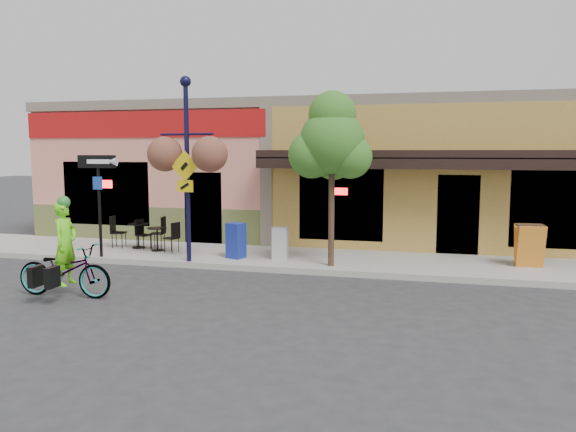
# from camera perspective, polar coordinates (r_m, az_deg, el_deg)

# --- Properties ---
(ground) EXTENTS (90.00, 90.00, 0.00)m
(ground) POSITION_cam_1_polar(r_m,az_deg,el_deg) (13.18, -2.24, -6.25)
(ground) COLOR #2D2D30
(ground) RESTS_ON ground
(sidewalk) EXTENTS (24.00, 3.00, 0.15)m
(sidewalk) POSITION_cam_1_polar(r_m,az_deg,el_deg) (15.05, -0.06, -4.34)
(sidewalk) COLOR #9E9B93
(sidewalk) RESTS_ON ground
(curb) EXTENTS (24.00, 0.12, 0.15)m
(curb) POSITION_cam_1_polar(r_m,az_deg,el_deg) (13.68, -1.58, -5.45)
(curb) COLOR #A8A59E
(curb) RESTS_ON ground
(building) EXTENTS (18.20, 8.20, 4.50)m
(building) POSITION_cam_1_polar(r_m,az_deg,el_deg) (20.16, 3.86, 4.65)
(building) COLOR #DD836D
(building) RESTS_ON ground
(bicycle) EXTENTS (2.07, 0.78, 1.07)m
(bicycle) POSITION_cam_1_polar(r_m,az_deg,el_deg) (12.23, -21.75, -5.16)
(bicycle) COLOR #9A180E
(bicycle) RESTS_ON ground
(cyclist_rider) EXTENTS (0.42, 0.63, 1.69)m
(cyclist_rider) POSITION_cam_1_polar(r_m,az_deg,el_deg) (12.15, -21.62, -3.76)
(cyclist_rider) COLOR #6BEF19
(cyclist_rider) RESTS_ON ground
(lamp_post) EXTENTS (1.53, 0.75, 4.63)m
(lamp_post) POSITION_cam_1_polar(r_m,az_deg,el_deg) (14.26, -10.20, 4.62)
(lamp_post) COLOR black
(lamp_post) RESTS_ON sidewalk
(one_way_sign) EXTENTS (1.05, 0.37, 2.68)m
(one_way_sign) POSITION_cam_1_polar(r_m,az_deg,el_deg) (15.53, -18.60, 0.94)
(one_way_sign) COLOR black
(one_way_sign) RESTS_ON sidewalk
(cafe_set_left) EXTENTS (1.65, 1.00, 0.93)m
(cafe_set_left) POSITION_cam_1_polar(r_m,az_deg,el_deg) (16.74, -14.98, -1.58)
(cafe_set_left) COLOR black
(cafe_set_left) RESTS_ON sidewalk
(cafe_set_right) EXTENTS (1.57, 1.09, 0.85)m
(cafe_set_right) POSITION_cam_1_polar(r_m,az_deg,el_deg) (16.14, -13.15, -1.96)
(cafe_set_right) COLOR black
(cafe_set_right) RESTS_ON sidewalk
(newspaper_box_blue) EXTENTS (0.52, 0.49, 0.92)m
(newspaper_box_blue) POSITION_cam_1_polar(r_m,az_deg,el_deg) (14.71, -5.31, -2.50)
(newspaper_box_blue) COLOR navy
(newspaper_box_blue) RESTS_ON sidewalk
(newspaper_box_grey) EXTENTS (0.42, 0.38, 0.83)m
(newspaper_box_grey) POSITION_cam_1_polar(r_m,az_deg,el_deg) (14.53, -0.80, -2.78)
(newspaper_box_grey) COLOR #B5B5B5
(newspaper_box_grey) RESTS_ON sidewalk
(street_tree) EXTENTS (2.13, 2.13, 4.26)m
(street_tree) POSITION_cam_1_polar(r_m,az_deg,el_deg) (13.52, 4.46, 3.82)
(street_tree) COLOR #3D7A26
(street_tree) RESTS_ON sidewalk
(sandwich_board) EXTENTS (0.65, 0.50, 1.04)m
(sandwich_board) POSITION_cam_1_polar(r_m,az_deg,el_deg) (14.56, 23.49, -2.89)
(sandwich_board) COLOR orange
(sandwich_board) RESTS_ON sidewalk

